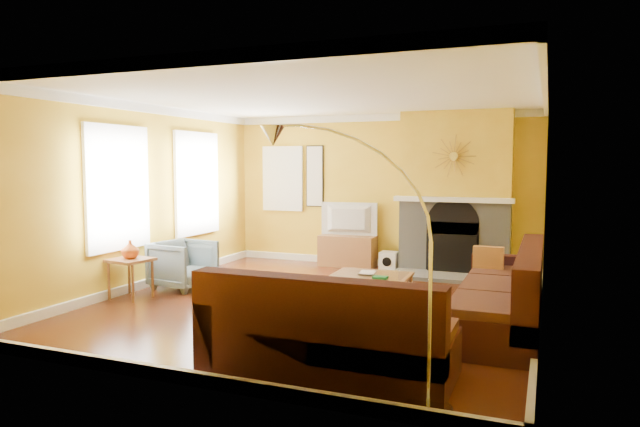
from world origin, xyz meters
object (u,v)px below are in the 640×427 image
at_px(coffee_table, 368,291).
at_px(armchair, 183,265).
at_px(sectional_sofa, 403,289).
at_px(arc_lamp, 354,266).
at_px(side_table, 131,279).
at_px(media_console, 348,251).

height_order(coffee_table, armchair, armchair).
bearing_deg(sectional_sofa, coffee_table, 127.57).
bearing_deg(arc_lamp, side_table, 151.65).
xyz_separation_m(media_console, side_table, (-1.92, -3.44, 0.00)).
relative_size(media_console, armchair, 1.29).
bearing_deg(armchair, coffee_table, -82.51).
relative_size(sectional_sofa, armchair, 5.02).
height_order(media_console, arc_lamp, arc_lamp).
bearing_deg(side_table, arc_lamp, -28.35).
bearing_deg(armchair, side_table, 167.46).
bearing_deg(media_console, coffee_table, -65.60).
bearing_deg(media_console, side_table, -119.23).
relative_size(sectional_sofa, side_table, 7.11).
xyz_separation_m(sectional_sofa, armchair, (-3.49, 0.84, -0.10)).
bearing_deg(arc_lamp, media_console, 109.54).
bearing_deg(media_console, sectional_sofa, -62.00).
xyz_separation_m(coffee_table, side_table, (-3.12, -0.82, 0.08)).
distance_m(sectional_sofa, coffee_table, 1.11).
xyz_separation_m(media_console, armchair, (-1.64, -2.64, 0.08)).
relative_size(coffee_table, side_table, 1.82).
distance_m(sectional_sofa, arc_lamp, 2.15).
xyz_separation_m(sectional_sofa, arc_lamp, (0.11, -2.05, 0.61)).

